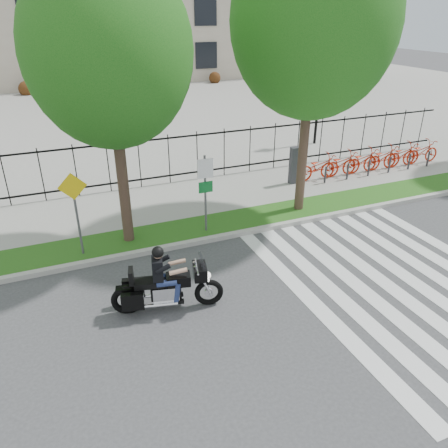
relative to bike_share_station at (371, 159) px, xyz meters
name	(u,v)px	position (x,y,z in m)	size (l,w,h in m)	color
ground	(234,328)	(-9.71, -7.20, -0.67)	(120.00, 120.00, 0.00)	#3B3B3D
curb	(180,245)	(-9.71, -3.10, -0.60)	(60.00, 0.20, 0.15)	#A6A49C
grass_verge	(172,233)	(-9.71, -2.25, -0.60)	(60.00, 1.50, 0.15)	#1B5816
sidewalk	(153,204)	(-9.71, 0.25, -0.60)	(60.00, 3.50, 0.15)	gray
plaza	(90,112)	(-9.71, 17.80, -0.62)	(80.00, 34.00, 0.10)	gray
crosswalk_stripes	(399,282)	(-4.88, -7.20, -0.67)	(5.70, 8.00, 0.01)	silver
iron_fence	(139,163)	(-9.71, 2.00, 0.48)	(30.00, 0.06, 2.00)	black
lamp_post_right	(320,83)	(0.29, 4.80, 2.53)	(1.06, 0.70, 4.25)	black
street_tree_1	(109,52)	(-11.08, -2.25, 4.90)	(4.36, 4.36, 7.95)	#3B2720
street_tree_2	(314,21)	(-5.00, -2.25, 5.56)	(5.07, 5.07, 9.01)	#3B2720
bike_share_station	(371,159)	(0.00, 0.00, 0.00)	(7.87, 0.89, 1.50)	#2D2D33
sign_pole_regulatory	(205,184)	(-8.66, -2.62, 1.07)	(0.50, 0.09, 2.50)	#59595B
sign_pole_warning	(75,203)	(-12.50, -2.62, 1.07)	(0.78, 0.09, 2.49)	#59595B
motorcycle_rider	(167,284)	(-10.89, -5.89, 0.02)	(2.66, 1.12, 2.08)	black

